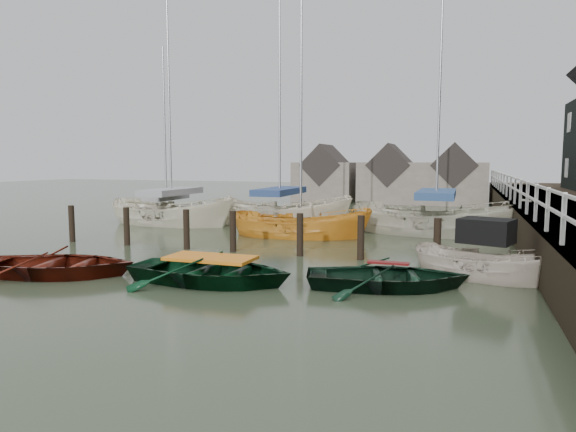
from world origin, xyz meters
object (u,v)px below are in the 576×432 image
at_px(rowboat_dkgreen, 388,288).
at_px(sailboat_c, 301,236).
at_px(sailboat_a, 172,223).
at_px(sailboat_b, 280,224).
at_px(sailboat_d, 435,233).
at_px(rowboat_red, 57,275).
at_px(motorboat, 485,275).
at_px(sailboat_e, 167,219).
at_px(rowboat_green, 211,283).

distance_m(rowboat_dkgreen, sailboat_c, 8.77).
relative_size(sailboat_a, sailboat_b, 0.97).
bearing_deg(sailboat_d, sailboat_a, 102.44).
height_order(sailboat_a, sailboat_d, sailboat_a).
distance_m(rowboat_red, motorboat, 11.47).
xyz_separation_m(motorboat, sailboat_c, (-6.88, 5.68, -0.10)).
xyz_separation_m(sailboat_a, sailboat_d, (12.40, 0.74, -0.00)).
bearing_deg(rowboat_red, sailboat_d, -53.65).
distance_m(sailboat_a, sailboat_d, 12.42).
bearing_deg(sailboat_d, rowboat_dkgreen, -174.33).
bearing_deg(sailboat_c, sailboat_d, -68.12).
bearing_deg(sailboat_e, sailboat_c, -91.01).
relative_size(rowboat_red, sailboat_c, 0.39).
relative_size(motorboat, sailboat_e, 0.42).
xyz_separation_m(sailboat_c, sailboat_e, (-8.35, 3.20, 0.05)).
bearing_deg(rowboat_dkgreen, sailboat_c, 17.20).
bearing_deg(sailboat_e, rowboat_dkgreen, -109.51).
distance_m(motorboat, sailboat_b, 12.51).
bearing_deg(sailboat_d, rowboat_green, 164.94).
height_order(rowboat_green, sailboat_b, sailboat_b).
relative_size(sailboat_a, sailboat_d, 1.03).
distance_m(rowboat_dkgreen, sailboat_a, 15.03).
xyz_separation_m(motorboat, sailboat_d, (-1.69, 8.26, -0.05)).
distance_m(rowboat_red, rowboat_green, 4.40).
distance_m(sailboat_d, sailboat_e, 13.56).
bearing_deg(motorboat, rowboat_dkgreen, 147.44).
xyz_separation_m(rowboat_dkgreen, sailboat_b, (-6.64, 10.57, 0.06)).
distance_m(sailboat_a, sailboat_b, 5.31).
height_order(rowboat_dkgreen, sailboat_e, sailboat_e).
distance_m(rowboat_red, sailboat_c, 9.91).
height_order(rowboat_red, sailboat_e, sailboat_e).
bearing_deg(sailboat_c, rowboat_green, 177.34).
height_order(sailboat_b, sailboat_e, sailboat_b).
distance_m(rowboat_green, rowboat_dkgreen, 4.44).
xyz_separation_m(rowboat_dkgreen, motorboat, (2.28, 1.79, 0.11)).
distance_m(sailboat_b, sailboat_d, 7.25).
bearing_deg(rowboat_red, motorboat, -88.03).
relative_size(rowboat_green, sailboat_e, 0.44).
bearing_deg(sailboat_e, motorboat, -100.28).
xyz_separation_m(rowboat_dkgreen, sailboat_d, (0.59, 10.05, 0.06)).
xyz_separation_m(rowboat_red, sailboat_c, (4.09, 9.02, 0.02)).
distance_m(rowboat_dkgreen, motorboat, 2.90).
bearing_deg(rowboat_red, sailboat_c, -39.37).
bearing_deg(sailboat_a, sailboat_c, -98.13).
relative_size(rowboat_dkgreen, sailboat_a, 0.33).
relative_size(rowboat_green, rowboat_dkgreen, 1.09).
relative_size(sailboat_a, sailboat_c, 1.10).
relative_size(rowboat_green, sailboat_b, 0.34).
height_order(rowboat_green, sailboat_c, sailboat_c).
bearing_deg(sailboat_d, rowboat_red, 150.35).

